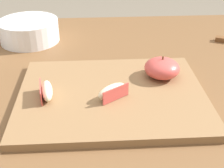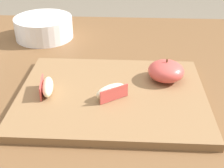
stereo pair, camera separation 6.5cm
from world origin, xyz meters
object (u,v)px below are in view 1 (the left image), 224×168
Objects in this scene: apple_half_skin_up at (162,68)px; ceramic_fruit_bowl at (29,30)px; apple_wedge_near_knife at (46,91)px; apple_wedge_right at (112,91)px; cutting_board at (112,95)px.

apple_half_skin_up is 0.46× the size of ceramic_fruit_bowl.
apple_half_skin_up is at bearing -38.50° from ceramic_fruit_bowl.
ceramic_fruit_bowl is at bearing 104.84° from apple_wedge_near_knife.
apple_wedge_right is at bearing -4.46° from apple_wedge_near_knife.
apple_half_skin_up is 0.14m from apple_wedge_right.
ceramic_fruit_bowl reaches higher than cutting_board.
cutting_board is 0.40m from ceramic_fruit_bowl.
apple_wedge_right is at bearing -91.06° from cutting_board.
cutting_board is 2.27× the size of ceramic_fruit_bowl.
apple_wedge_near_knife is at bearing -75.16° from ceramic_fruit_bowl.
ceramic_fruit_bowl reaches higher than apple_wedge_right.
cutting_board is 0.03m from apple_wedge_right.
apple_half_skin_up is at bearing 34.54° from apple_wedge_right.
apple_wedge_right is 0.40× the size of ceramic_fruit_bowl.
apple_half_skin_up reaches higher than apple_wedge_right.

